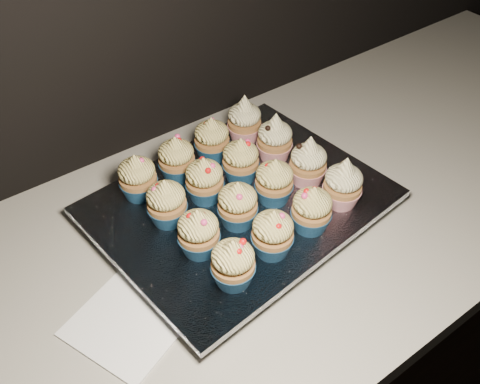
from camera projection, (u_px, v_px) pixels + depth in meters
The scene contains 20 objects.
worktop at pixel (124, 301), 0.80m from camera, with size 2.44×0.64×0.04m, color beige.
napkin at pixel (130, 321), 0.75m from camera, with size 0.15×0.15×0.00m, color white.
baking_tray at pixel (240, 209), 0.90m from camera, with size 0.42×0.32×0.02m, color black.
foil_lining at pixel (240, 202), 0.89m from camera, with size 0.45×0.35×0.01m, color silver.
cupcake_0 at pixel (233, 263), 0.73m from camera, with size 0.06×0.06×0.08m.
cupcake_1 at pixel (273, 233), 0.78m from camera, with size 0.06×0.06×0.08m.
cupcake_2 at pixel (312, 210), 0.81m from camera, with size 0.06×0.06×0.08m.
cupcake_3 at pixel (343, 184), 0.85m from camera, with size 0.06×0.06×0.10m.
cupcake_4 at pixel (199, 233), 0.78m from camera, with size 0.06×0.06×0.08m.
cupcake_5 at pixel (238, 205), 0.82m from camera, with size 0.06×0.06×0.08m.
cupcake_6 at pixel (274, 182), 0.86m from camera, with size 0.06×0.06×0.08m.
cupcake_7 at pixel (308, 163), 0.89m from camera, with size 0.06×0.06×0.10m.
cupcake_8 at pixel (167, 203), 0.82m from camera, with size 0.06×0.06×0.08m.
cupcake_9 at pixel (205, 180), 0.86m from camera, with size 0.06×0.06×0.08m.
cupcake_10 at pixel (241, 161), 0.90m from camera, with size 0.06×0.06×0.08m.
cupcake_11 at pixel (275, 139), 0.94m from camera, with size 0.06×0.06×0.10m.
cupcake_12 at pixel (138, 177), 0.87m from camera, with size 0.06×0.06×0.08m.
cupcake_13 at pixel (177, 159), 0.90m from camera, with size 0.06×0.06×0.08m.
cupcake_14 at pixel (212, 139), 0.94m from camera, with size 0.06×0.06×0.08m.
cupcake_15 at pixel (244, 121), 0.98m from camera, with size 0.06×0.06×0.10m.
Camera 1 is at (-0.14, 1.22, 1.54)m, focal length 40.00 mm.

